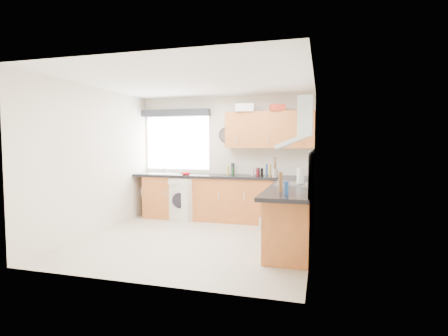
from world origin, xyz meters
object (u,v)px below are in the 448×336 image
(upper_cabinets, at_px, (270,130))
(washing_machine, at_px, (185,198))
(oven, at_px, (292,215))
(extractor_hood, at_px, (300,128))

(upper_cabinets, relative_size, washing_machine, 2.01)
(upper_cabinets, bearing_deg, oven, -67.46)
(extractor_hood, bearing_deg, washing_machine, 154.19)
(upper_cabinets, bearing_deg, washing_machine, -173.40)
(extractor_hood, xyz_separation_m, upper_cabinets, (-0.65, 1.33, 0.03))
(oven, xyz_separation_m, extractor_hood, (0.10, -0.00, 1.34))
(oven, distance_m, washing_machine, 2.51)
(oven, height_order, extractor_hood, extractor_hood)
(oven, height_order, upper_cabinets, upper_cabinets)
(extractor_hood, height_order, upper_cabinets, upper_cabinets)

